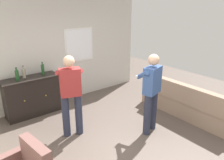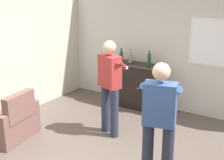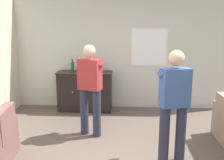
# 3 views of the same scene
# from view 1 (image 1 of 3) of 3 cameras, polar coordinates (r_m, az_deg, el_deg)

# --- Properties ---
(ground) EXTENTS (10.40, 10.40, 0.00)m
(ground) POSITION_cam_1_polar(r_m,az_deg,el_deg) (4.42, 2.44, -16.52)
(ground) COLOR brown
(wall_back_with_window) EXTENTS (5.20, 0.15, 2.80)m
(wall_back_with_window) POSITION_cam_1_polar(r_m,az_deg,el_deg) (5.98, -14.16, 7.35)
(wall_back_with_window) COLOR beige
(wall_back_with_window) RESTS_ON ground
(couch) EXTENTS (0.57, 2.45, 0.85)m
(couch) POSITION_cam_1_polar(r_m,az_deg,el_deg) (5.54, 18.79, -5.71)
(couch) COLOR gray
(couch) RESTS_ON ground
(sideboard_cabinet) EXTENTS (1.30, 0.49, 0.95)m
(sideboard_cabinet) POSITION_cam_1_polar(r_m,az_deg,el_deg) (5.63, -20.11, -3.95)
(sideboard_cabinet) COLOR black
(sideboard_cabinet) RESTS_ON ground
(bottle_wine_green) EXTENTS (0.08, 0.08, 0.30)m
(bottle_wine_green) POSITION_cam_1_polar(r_m,az_deg,el_deg) (5.46, -22.02, 1.65)
(bottle_wine_green) COLOR gray
(bottle_wine_green) RESTS_ON sideboard_cabinet
(bottle_liquor_amber) EXTENTS (0.07, 0.07, 0.31)m
(bottle_liquor_amber) POSITION_cam_1_polar(r_m,az_deg,el_deg) (5.58, -17.63, 2.71)
(bottle_liquor_amber) COLOR #1E4C23
(bottle_liquor_amber) RESTS_ON sideboard_cabinet
(bottle_spirits_clear) EXTENTS (0.08, 0.08, 0.30)m
(bottle_spirits_clear) POSITION_cam_1_polar(r_m,az_deg,el_deg) (5.33, -23.55, 1.17)
(bottle_spirits_clear) COLOR #1E4C23
(bottle_spirits_clear) RESTS_ON sideboard_cabinet
(person_standing_left) EXTENTS (0.52, 0.52, 1.68)m
(person_standing_left) POSITION_cam_1_polar(r_m,az_deg,el_deg) (4.37, -10.71, -3.22)
(person_standing_left) COLOR #282D42
(person_standing_left) RESTS_ON ground
(person_standing_right) EXTENTS (0.54, 0.52, 1.68)m
(person_standing_right) POSITION_cam_1_polar(r_m,az_deg,el_deg) (4.47, 10.20, -2.64)
(person_standing_right) COLOR #282D42
(person_standing_right) RESTS_ON ground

